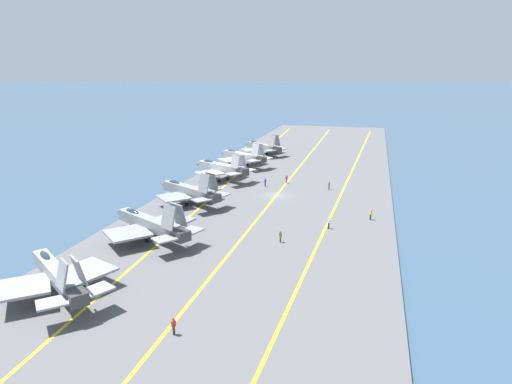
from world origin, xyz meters
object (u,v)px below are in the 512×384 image
Objects in this scene: parked_jet_second at (150,223)px; parked_jet_third at (188,191)px; crew_purple_vest at (286,179)px; parked_jet_fourth at (220,168)px; parked_jet_nearest at (57,274)px; parked_jet_sixth at (262,147)px; crew_red_vest at (174,325)px; crew_white_vest at (329,222)px; parked_jet_fifth at (243,156)px; crew_brown_vest at (280,236)px; crew_yellow_vest at (371,214)px; crew_blue_vest at (265,182)px; crew_green_vest at (329,185)px.

parked_jet_second is 18.20m from parked_jet_third.
parked_jet_third is 24.29m from crew_purple_vest.
crew_purple_vest is (0.80, -14.62, -1.74)m from parked_jet_fourth.
parked_jet_sixth is at bearing -0.78° from parked_jet_nearest.
parked_jet_second is 1.09× the size of parked_jet_fourth.
parked_jet_second is at bearing 31.85° from crew_red_vest.
crew_purple_vest is at bearing -86.87° from parked_jet_fourth.
parked_jet_sixth reaches higher than crew_white_vest.
parked_jet_fourth is 0.99× the size of parked_jet_fifth.
crew_white_vest is 34.49m from crew_red_vest.
crew_white_vest is (-41.62, -25.76, -1.59)m from parked_jet_fifth.
crew_purple_vest reaches higher than crew_brown_vest.
parked_jet_sixth is 69.00m from crew_brown_vest.
crew_yellow_vest reaches higher than crew_blue_vest.
crew_blue_vest is at bearing 33.85° from crew_white_vest.
parked_jet_fifth is 8.54× the size of crew_purple_vest.
crew_purple_vest is (-32.10, -13.18, -1.23)m from parked_jet_sixth.
parked_jet_third reaches higher than crew_yellow_vest.
crew_blue_vest is (-35.78, -9.36, -1.27)m from parked_jet_sixth.
crew_yellow_vest is at bearing -154.28° from crew_green_vest.
crew_blue_vest is (-2.88, -10.80, -1.78)m from parked_jet_fourth.
parked_jet_third is 8.76× the size of crew_white_vest.
parked_jet_fourth is 24.19m from crew_green_vest.
crew_white_vest is at bearing -148.24° from parked_jet_fifth.
parked_jet_sixth is 8.49× the size of crew_brown_vest.
parked_jet_fifth reaches higher than crew_white_vest.
parked_jet_fifth reaches higher than crew_yellow_vest.
parked_jet_sixth is (32.90, -1.44, -0.51)m from parked_jet_fourth.
parked_jet_fifth is 17.31m from parked_jet_sixth.
parked_jet_third is 27.09m from crew_white_vest.
parked_jet_nearest is at bearing -179.75° from parked_jet_fourth.
parked_jet_fourth is 11.32m from crew_blue_vest.
parked_jet_third reaches higher than crew_purple_vest.
crew_white_vest reaches higher than crew_blue_vest.
parked_jet_fourth is at bearing 58.42° from crew_yellow_vest.
crew_white_vest reaches higher than crew_brown_vest.
crew_yellow_vest is (34.92, -32.23, -1.47)m from parked_jet_nearest.
parked_jet_nearest is at bearing 136.87° from crew_brown_vest.
crew_yellow_vest is (13.51, -12.18, 0.05)m from crew_brown_vest.
crew_green_vest is at bearing -8.62° from crew_red_vest.
crew_white_vest is 1.04× the size of crew_green_vest.
crew_green_vest is 1.00× the size of crew_blue_vest.
parked_jet_second is 9.59× the size of crew_green_vest.
parked_jet_second is 1.15× the size of parked_jet_sixth.
crew_yellow_vest is 0.99× the size of crew_purple_vest.
parked_jet_third is (18.12, 1.62, 0.09)m from parked_jet_second.
crew_brown_vest is 0.94× the size of crew_purple_vest.
crew_white_vest is (28.87, -26.07, -1.46)m from parked_jet_nearest.
parked_jet_sixth is at bearing 0.36° from parked_jet_second.
crew_white_vest is 23.73m from crew_green_vest.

